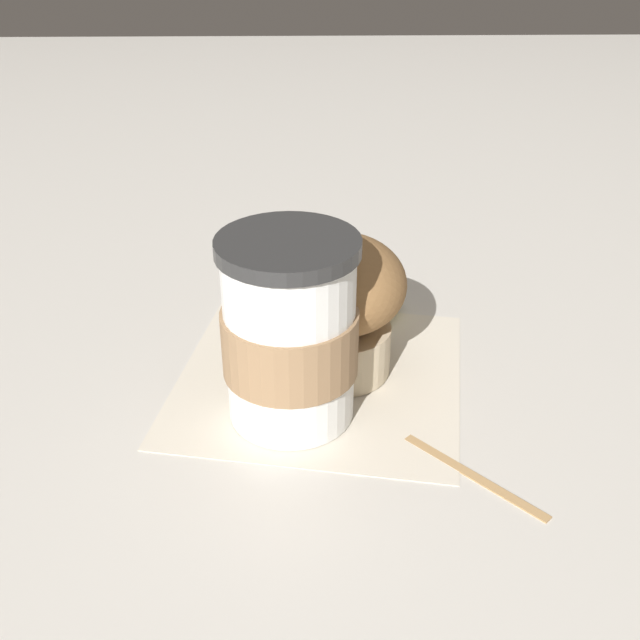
# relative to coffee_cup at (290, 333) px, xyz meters

# --- Properties ---
(ground_plane) EXTENTS (3.00, 3.00, 0.00)m
(ground_plane) POSITION_rel_coffee_cup_xyz_m (0.05, -0.02, -0.07)
(ground_plane) COLOR beige
(paper_napkin) EXTENTS (0.25, 0.25, 0.00)m
(paper_napkin) POSITION_rel_coffee_cup_xyz_m (0.05, -0.02, -0.07)
(paper_napkin) COLOR beige
(paper_napkin) RESTS_ON ground_plane
(coffee_cup) EXTENTS (0.10, 0.10, 0.14)m
(coffee_cup) POSITION_rel_coffee_cup_xyz_m (0.00, 0.00, 0.00)
(coffee_cup) COLOR white
(coffee_cup) RESTS_ON paper_napkin
(muffin) EXTENTS (0.10, 0.10, 0.11)m
(muffin) POSITION_rel_coffee_cup_xyz_m (0.05, -0.04, -0.01)
(muffin) COLOR beige
(muffin) RESTS_ON paper_napkin
(banana) EXTENTS (0.16, 0.11, 0.03)m
(banana) POSITION_rel_coffee_cup_xyz_m (0.13, -0.06, -0.05)
(banana) COLOR #D6CC4C
(banana) RESTS_ON paper_napkin
(wooden_stirrer) EXTENTS (0.08, 0.08, 0.00)m
(wooden_stirrer) POSITION_rel_coffee_cup_xyz_m (-0.07, -0.12, -0.07)
(wooden_stirrer) COLOR tan
(wooden_stirrer) RESTS_ON ground_plane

